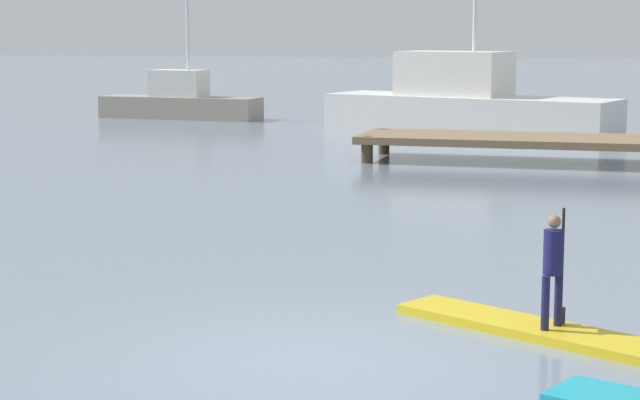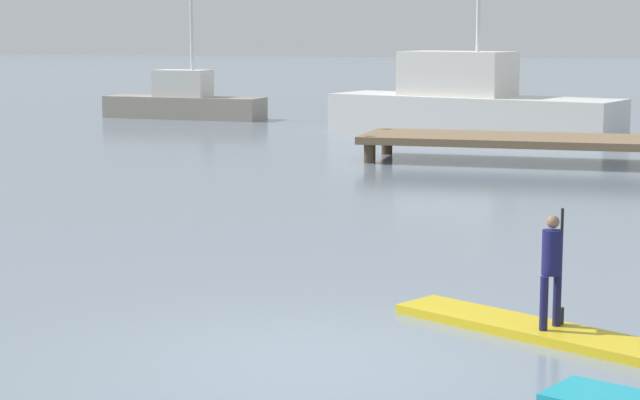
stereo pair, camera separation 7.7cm
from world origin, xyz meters
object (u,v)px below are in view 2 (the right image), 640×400
at_px(paddler_child_solo, 552,265).
at_px(motor_boat_small_navy, 184,101).
at_px(fishing_boat_white_large, 469,107).
at_px(paddleboard_near, 549,333).

xyz_separation_m(paddler_child_solo, motor_boat_small_navy, (-14.76, 26.52, -0.16)).
distance_m(paddler_child_solo, fishing_boat_white_large, 22.20).
bearing_deg(motor_boat_small_navy, paddleboard_near, -60.93).
xyz_separation_m(paddleboard_near, motor_boat_small_navy, (-14.75, 26.53, 0.56)).
distance_m(paddler_child_solo, motor_boat_small_navy, 30.36).
distance_m(paddleboard_near, fishing_boat_white_large, 22.21).
bearing_deg(paddleboard_near, motor_boat_small_navy, 119.07).
height_order(paddler_child_solo, motor_boat_small_navy, motor_boat_small_navy).
distance_m(fishing_boat_white_large, motor_boat_small_navy, 11.88).
relative_size(paddler_child_solo, motor_boat_small_navy, 0.21).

